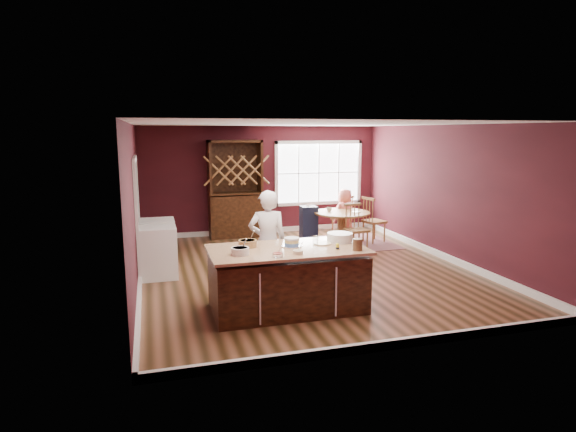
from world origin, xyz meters
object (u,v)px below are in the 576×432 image
object	(u,v)px
dining_table	(342,221)
high_chair	(309,224)
chair_east	(374,219)
washer	(159,252)
chair_south	(357,228)
hutch	(235,189)
chair_north	(342,216)
seated_woman	(345,214)
baker	(268,242)
toddler	(306,208)
kitchen_island	(287,280)
dryer	(158,244)
layer_cake	(292,242)

from	to	relation	value
dining_table	high_chair	xyz separation A→B (m)	(-0.70, 0.31, -0.08)
chair_east	washer	xyz separation A→B (m)	(-4.91, -1.46, -0.08)
chair_south	hutch	bearing A→B (deg)	128.03
chair_north	seated_woman	world-z (taller)	seated_woman
baker	washer	bearing A→B (deg)	-30.06
dining_table	toddler	distance (m)	0.87
kitchen_island	washer	bearing A→B (deg)	129.42
baker	chair_east	bearing A→B (deg)	-130.49
baker	high_chair	bearing A→B (deg)	-110.28
chair_north	toddler	size ratio (longest dim) A/B	3.98
baker	hutch	xyz separation A→B (m)	(0.24, 4.28, 0.35)
kitchen_island	toddler	bearing A→B (deg)	68.17
baker	dryer	bearing A→B (deg)	-41.17
baker	dryer	size ratio (longest dim) A/B	1.80
kitchen_island	hutch	world-z (taller)	hutch
high_chair	kitchen_island	bearing A→B (deg)	-109.78
dining_table	chair_south	distance (m)	0.77
chair_east	kitchen_island	bearing A→B (deg)	124.49
baker	dryer	xyz separation A→B (m)	(-1.67, 1.98, -0.37)
kitchen_island	dining_table	distance (m)	4.33
chair_south	chair_north	world-z (taller)	chair_south
kitchen_island	layer_cake	distance (m)	0.56
chair_north	hutch	xyz separation A→B (m)	(-2.51, 0.73, 0.66)
high_chair	washer	bearing A→B (deg)	-149.30
chair_east	toddler	bearing A→B (deg)	61.85
chair_east	seated_woman	distance (m)	0.76
high_chair	chair_south	bearing A→B (deg)	-53.51
dryer	chair_north	bearing A→B (deg)	19.63
chair_east	chair_south	world-z (taller)	chair_east
washer	high_chair	bearing A→B (deg)	27.85
chair_south	chair_north	xyz separation A→B (m)	(0.28, 1.50, -0.01)
layer_cake	chair_south	distance (m)	3.61
high_chair	dryer	world-z (taller)	dryer
kitchen_island	chair_south	size ratio (longest dim) A/B	2.14
toddler	washer	xyz separation A→B (m)	(-3.36, -1.84, -0.35)
seated_woman	hutch	xyz separation A→B (m)	(-2.50, 0.92, 0.58)
dryer	baker	bearing A→B (deg)	-49.90
dryer	high_chair	bearing A→B (deg)	18.80
chair_east	hutch	world-z (taller)	hutch
hutch	washer	bearing A→B (deg)	-122.91
chair_south	dryer	xyz separation A→B (m)	(-4.13, -0.07, -0.06)
seated_woman	kitchen_island	bearing A→B (deg)	38.74
chair_north	layer_cake	bearing A→B (deg)	24.10
dining_table	chair_east	bearing A→B (deg)	-2.16
baker	chair_south	world-z (taller)	baker
high_chair	chair_north	bearing A→B (deg)	25.23
washer	dryer	distance (m)	0.64
chair_east	chair_north	world-z (taller)	chair_east
layer_cake	chair_south	size ratio (longest dim) A/B	0.29
high_chair	toddler	xyz separation A→B (m)	(-0.05, 0.04, 0.36)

